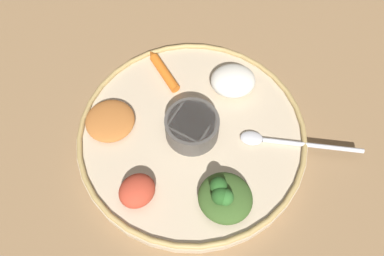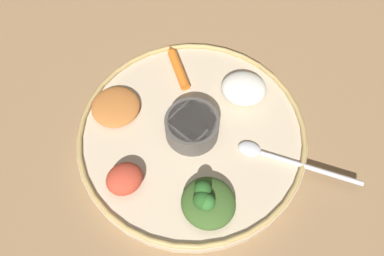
# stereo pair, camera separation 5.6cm
# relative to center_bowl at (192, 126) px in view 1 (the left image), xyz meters

# --- Properties ---
(ground_plane) EXTENTS (2.40, 2.40, 0.00)m
(ground_plane) POSITION_rel_center_bowl_xyz_m (0.00, 0.00, -0.04)
(ground_plane) COLOR olive
(platter) EXTENTS (0.35, 0.35, 0.02)m
(platter) POSITION_rel_center_bowl_xyz_m (0.00, 0.00, -0.03)
(platter) COLOR #C6B293
(platter) RESTS_ON ground_plane
(platter_rim) EXTENTS (0.35, 0.35, 0.01)m
(platter_rim) POSITION_rel_center_bowl_xyz_m (0.00, 0.00, -0.02)
(platter_rim) COLOR tan
(platter_rim) RESTS_ON platter
(center_bowl) EXTENTS (0.08, 0.08, 0.04)m
(center_bowl) POSITION_rel_center_bowl_xyz_m (0.00, 0.00, 0.00)
(center_bowl) COLOR #4C4742
(center_bowl) RESTS_ON platter
(spoon) EXTENTS (0.14, 0.14, 0.01)m
(spoon) POSITION_rel_center_bowl_xyz_m (0.10, 0.10, -0.02)
(spoon) COLOR silver
(spoon) RESTS_ON platter
(greens_pile) EXTENTS (0.09, 0.09, 0.05)m
(greens_pile) POSITION_rel_center_bowl_xyz_m (0.11, -0.03, -0.00)
(greens_pile) COLOR #385623
(greens_pile) RESTS_ON platter
(carrot_near_spoon) EXTENTS (0.09, 0.03, 0.02)m
(carrot_near_spoon) POSITION_rel_center_bowl_xyz_m (-0.12, 0.03, -0.01)
(carrot_near_spoon) COLOR orange
(carrot_near_spoon) RESTS_ON platter
(mound_rice_white) EXTENTS (0.09, 0.09, 0.03)m
(mound_rice_white) POSITION_rel_center_bowl_xyz_m (-0.03, 0.10, -0.00)
(mound_rice_white) COLOR silver
(mound_rice_white) RESTS_ON platter
(mound_berbere_red) EXTENTS (0.05, 0.06, 0.03)m
(mound_berbere_red) POSITION_rel_center_bowl_xyz_m (0.03, -0.12, -0.00)
(mound_berbere_red) COLOR #B73D28
(mound_berbere_red) RESTS_ON platter
(mound_chickpea) EXTENTS (0.09, 0.09, 0.02)m
(mound_chickpea) POSITION_rel_center_bowl_xyz_m (-0.09, -0.09, -0.01)
(mound_chickpea) COLOR #B2662D
(mound_chickpea) RESTS_ON platter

